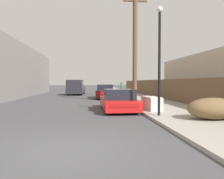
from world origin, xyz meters
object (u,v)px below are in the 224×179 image
(pickup_truck, at_px, (76,87))
(car_parked_mid, at_px, (105,92))
(utility_pole, at_px, (135,45))
(pedestrian, at_px, (122,87))
(discarded_fridge, at_px, (151,103))
(street_lamp, at_px, (159,53))
(brush_pile, at_px, (213,108))
(parked_sports_car_red, at_px, (118,101))

(pickup_truck, bearing_deg, car_parked_mid, 121.36)
(utility_pole, relative_size, pedestrian, 5.17)
(discarded_fridge, height_order, street_lamp, street_lamp)
(car_parked_mid, xyz_separation_m, brush_pile, (3.56, -12.57, -0.09))
(street_lamp, bearing_deg, utility_pole, 88.23)
(brush_pile, distance_m, pedestrian, 19.08)
(car_parked_mid, relative_size, pickup_truck, 0.78)
(parked_sports_car_red, xyz_separation_m, brush_pile, (3.44, -3.80, -0.01))
(parked_sports_car_red, height_order, utility_pole, utility_pole)
(parked_sports_car_red, xyz_separation_m, street_lamp, (1.53, -2.62, 2.41))
(discarded_fridge, relative_size, car_parked_mid, 0.37)
(discarded_fridge, bearing_deg, street_lamp, -101.55)
(discarded_fridge, relative_size, brush_pile, 0.73)
(car_parked_mid, height_order, brush_pile, car_parked_mid)
(discarded_fridge, height_order, car_parked_mid, car_parked_mid)
(parked_sports_car_red, height_order, pedestrian, pedestrian)
(utility_pole, height_order, street_lamp, utility_pole)
(parked_sports_car_red, xyz_separation_m, pedestrian, (2.60, 15.26, 0.38))
(discarded_fridge, distance_m, street_lamp, 3.13)
(discarded_fridge, xyz_separation_m, pedestrian, (0.84, 16.01, 0.47))
(car_parked_mid, distance_m, pedestrian, 7.04)
(discarded_fridge, distance_m, car_parked_mid, 9.71)
(discarded_fridge, bearing_deg, utility_pole, 86.23)
(car_parked_mid, xyz_separation_m, street_lamp, (1.65, -11.40, 2.32))
(street_lamp, bearing_deg, car_parked_mid, 98.25)
(utility_pole, xyz_separation_m, pedestrian, (0.89, 11.98, -3.47))
(car_parked_mid, bearing_deg, street_lamp, -77.08)
(pickup_truck, bearing_deg, utility_pole, 116.80)
(utility_pole, relative_size, street_lamp, 1.70)
(pickup_truck, bearing_deg, discarded_fridge, 111.30)
(utility_pole, height_order, pedestrian, utility_pole)
(brush_pile, bearing_deg, parked_sports_car_red, 132.15)
(parked_sports_car_red, xyz_separation_m, pickup_truck, (-3.52, 15.01, 0.39))
(parked_sports_car_red, relative_size, utility_pole, 0.51)
(discarded_fridge, height_order, pedestrian, pedestrian)
(utility_pole, bearing_deg, pickup_truck, 114.04)
(street_lamp, xyz_separation_m, brush_pile, (1.91, -1.17, -2.41))
(car_parked_mid, height_order, street_lamp, street_lamp)
(pickup_truck, distance_m, utility_pole, 13.30)
(car_parked_mid, xyz_separation_m, utility_pole, (1.84, -5.50, 3.76))
(discarded_fridge, height_order, pickup_truck, pickup_truck)
(brush_pile, bearing_deg, street_lamp, 148.43)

